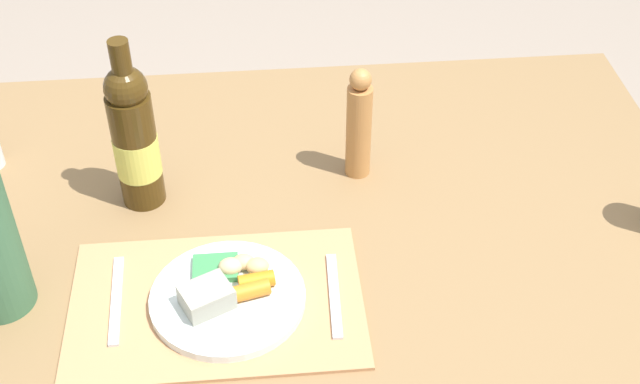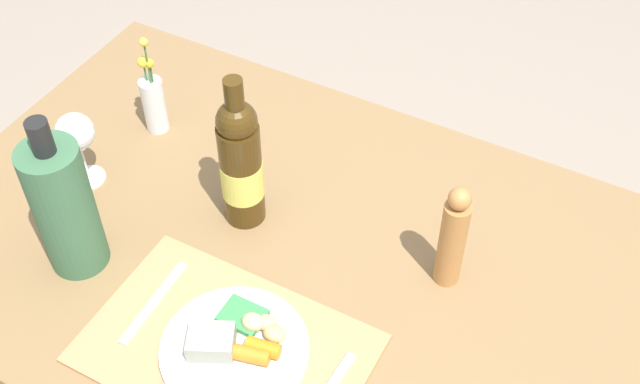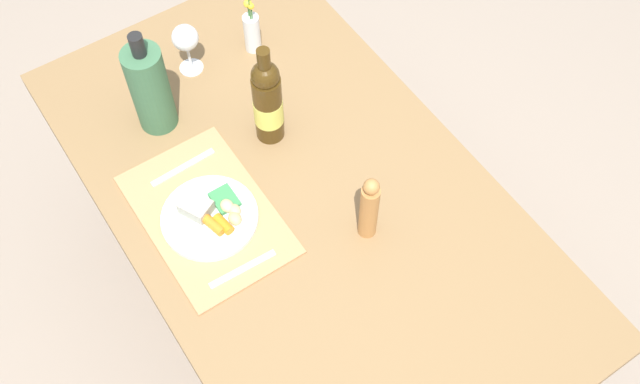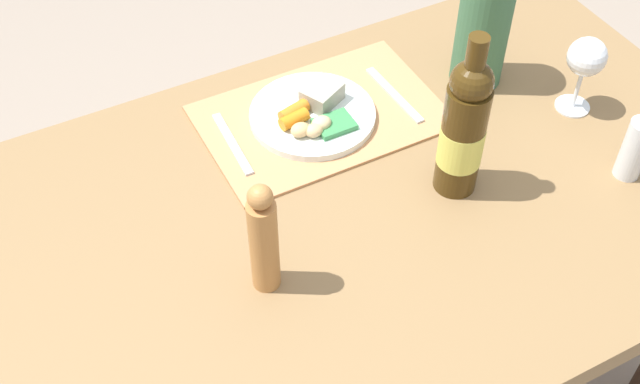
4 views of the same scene
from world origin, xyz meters
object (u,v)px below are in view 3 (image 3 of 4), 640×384
object	(u,v)px
dining_table	(301,213)
cooler_bottle	(150,88)
dinner_plate	(211,215)
flower_vase	(252,30)
pepper_mill	(369,208)
fork	(183,167)
wine_bottle	(268,101)
wine_glass	(185,39)
knife	(243,269)

from	to	relation	value
dining_table	cooler_bottle	world-z (taller)	cooler_bottle
dinner_plate	flower_vase	size ratio (longest dim) A/B	1.05
dining_table	cooler_bottle	distance (m)	0.49
dining_table	pepper_mill	bearing A→B (deg)	24.05
fork	wine_bottle	size ratio (longest dim) A/B	0.57
wine_bottle	cooler_bottle	world-z (taller)	cooler_bottle
wine_bottle	cooler_bottle	bearing A→B (deg)	-131.71
pepper_mill	wine_glass	distance (m)	0.70
dinner_plate	wine_bottle	size ratio (longest dim) A/B	0.75
fork	pepper_mill	distance (m)	0.50
pepper_mill	wine_bottle	size ratio (longest dim) A/B	0.69
knife	wine_glass	xyz separation A→B (m)	(-0.62, 0.20, 0.11)
dinner_plate	knife	world-z (taller)	dinner_plate
flower_vase	knife	bearing A→B (deg)	-33.10
wine_glass	fork	bearing A→B (deg)	-32.02
flower_vase	cooler_bottle	xyz separation A→B (m)	(0.08, -0.34, 0.06)
dinner_plate	knife	distance (m)	0.16
dining_table	dinner_plate	world-z (taller)	dinner_plate
dinner_plate	dining_table	bearing A→B (deg)	74.63
dinner_plate	wine_bottle	xyz separation A→B (m)	(-0.14, 0.26, 0.11)
dinner_plate	cooler_bottle	world-z (taller)	cooler_bottle
dinner_plate	cooler_bottle	distance (m)	0.36
wine_glass	cooler_bottle	distance (m)	0.20
pepper_mill	flower_vase	world-z (taller)	flower_vase
cooler_bottle	pepper_mill	bearing A→B (deg)	24.49
wine_glass	knife	bearing A→B (deg)	-17.93
dining_table	cooler_bottle	bearing A→B (deg)	-155.31
wine_glass	flower_vase	xyz separation A→B (m)	(0.03, 0.18, -0.04)
dining_table	flower_vase	world-z (taller)	flower_vase
cooler_bottle	fork	bearing A→B (deg)	-6.95
knife	flower_vase	distance (m)	0.70
dinner_plate	pepper_mill	bearing A→B (deg)	51.61
wine_bottle	flower_vase	size ratio (longest dim) A/B	1.40
knife	dining_table	bearing A→B (deg)	116.63
dining_table	wine_glass	size ratio (longest dim) A/B	9.70
wine_bottle	flower_vase	xyz separation A→B (m)	(-0.28, 0.12, -0.06)
fork	wine_bottle	distance (m)	0.27
cooler_bottle	wine_bottle	bearing A→B (deg)	48.29
dining_table	fork	distance (m)	0.32
dining_table	knife	bearing A→B (deg)	-65.72
pepper_mill	knife	bearing A→B (deg)	-103.56
dining_table	flower_vase	xyz separation A→B (m)	(-0.48, 0.16, 0.16)
knife	wine_bottle	xyz separation A→B (m)	(-0.30, 0.26, 0.12)
fork	wine_glass	world-z (taller)	wine_glass
dining_table	fork	bearing A→B (deg)	-138.03
dinner_plate	wine_glass	bearing A→B (deg)	157.08
dining_table	pepper_mill	distance (m)	0.27
pepper_mill	flower_vase	distance (m)	0.67
pepper_mill	dining_table	bearing A→B (deg)	-155.95
dining_table	knife	distance (m)	0.27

